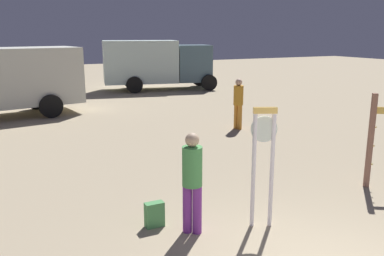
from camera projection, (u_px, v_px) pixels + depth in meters
The scene contains 5 objects.
standing_clock at pixel (263, 154), 6.75m from camera, with size 0.41×0.25×2.06m.
person_near_clock at pixel (192, 178), 6.57m from camera, with size 0.32×0.32×1.70m.
backpack at pixel (154, 215), 6.95m from camera, with size 0.32×0.20×0.43m.
person_distant at pixel (238, 101), 13.83m from camera, with size 0.33×0.33×1.72m.
box_truck_far at pixel (156, 63), 23.33m from camera, with size 6.59×3.65×2.79m.
Camera 1 is at (-3.81, -3.24, 3.23)m, focal length 38.30 mm.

